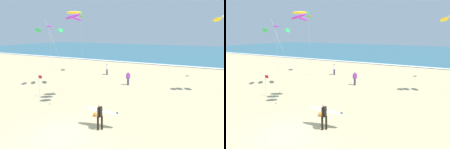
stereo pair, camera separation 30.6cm
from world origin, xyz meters
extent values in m
plane|color=tan|center=(0.00, 0.00, 0.00)|extent=(160.00, 160.00, 0.00)
cube|color=#2D6075|center=(0.00, 59.14, 0.04)|extent=(160.00, 60.00, 0.08)
cube|color=white|center=(0.00, 29.44, 0.09)|extent=(160.00, 1.13, 0.01)
cylinder|color=black|center=(1.48, 1.55, 0.44)|extent=(0.13, 0.13, 0.88)
cylinder|color=black|center=(1.65, 1.75, 0.44)|extent=(0.13, 0.13, 0.88)
cube|color=black|center=(1.57, 1.65, 1.18)|extent=(0.26, 0.37, 0.60)
cube|color=yellow|center=(1.46, 1.63, 1.22)|extent=(0.05, 0.20, 0.32)
sphere|color=beige|center=(1.57, 1.65, 1.60)|extent=(0.21, 0.21, 0.21)
cylinder|color=black|center=(1.61, 1.42, 1.14)|extent=(0.09, 0.09, 0.56)
cylinder|color=black|center=(1.52, 1.88, 1.29)|extent=(0.09, 0.09, 0.26)
cylinder|color=black|center=(1.45, 1.95, 1.16)|extent=(0.26, 0.13, 0.14)
ellipsoid|color=white|center=(1.50, 2.00, 1.12)|extent=(2.44, 0.93, 0.32)
cube|color=#333333|center=(1.50, 2.00, 1.16)|extent=(2.06, 0.41, 0.23)
cube|color=#262628|center=(2.49, 2.19, 1.05)|extent=(0.12, 0.03, 0.14)
ellipsoid|color=yellow|center=(7.03, 13.26, 7.06)|extent=(1.07, 1.18, 0.48)
ellipsoid|color=purple|center=(-2.14, 4.02, 7.06)|extent=(1.35, 1.19, 0.56)
ellipsoid|color=yellow|center=(-2.64, 4.82, 7.42)|extent=(1.35, 1.19, 0.20)
ellipsoid|color=purple|center=(-3.15, 5.62, 7.06)|extent=(1.35, 1.19, 0.56)
cylinder|color=silver|center=(-3.59, 4.21, 3.53)|extent=(1.91, 1.23, 6.87)
cylinder|color=brown|center=(-4.54, 3.61, 0.05)|extent=(0.06, 0.06, 0.10)
ellipsoid|color=green|center=(-7.85, 9.01, 6.11)|extent=(1.38, 1.38, 0.63)
ellipsoid|color=purple|center=(-8.65, 8.20, 6.54)|extent=(1.39, 1.38, 0.20)
ellipsoid|color=green|center=(-9.45, 7.40, 6.11)|extent=(1.38, 1.38, 0.63)
cylinder|color=silver|center=(-7.69, 7.25, 3.06)|extent=(1.93, 1.92, 5.92)
cylinder|color=brown|center=(-6.73, 6.30, 0.05)|extent=(0.06, 0.06, 0.10)
cone|color=green|center=(-10.46, 16.59, 8.30)|extent=(0.96, 1.35, 1.36)
cube|color=orange|center=(-10.46, 16.59, 8.16)|extent=(0.44, 0.26, 0.24)
cylinder|color=silver|center=(-9.98, 15.75, 4.07)|extent=(0.96, 1.69, 7.94)
cylinder|color=brown|center=(-9.51, 14.91, 0.05)|extent=(0.06, 0.06, 0.10)
cylinder|color=#2D334C|center=(-1.47, 12.73, 0.42)|extent=(0.22, 0.22, 0.84)
cube|color=purple|center=(-1.47, 12.73, 1.11)|extent=(0.36, 0.35, 0.54)
sphere|color=beige|center=(-1.47, 12.73, 1.49)|extent=(0.20, 0.20, 0.20)
cylinder|color=purple|center=(-1.62, 12.59, 1.01)|extent=(0.08, 0.08, 0.50)
cylinder|color=purple|center=(-1.31, 12.87, 1.01)|extent=(0.08, 0.08, 0.50)
cylinder|color=#2D334C|center=(-6.48, 16.68, 0.42)|extent=(0.22, 0.22, 0.84)
cube|color=white|center=(-6.48, 16.68, 1.11)|extent=(0.27, 0.36, 0.54)
sphere|color=#A87A59|center=(-6.48, 16.68, 1.49)|extent=(0.20, 0.20, 0.20)
cylinder|color=white|center=(-6.42, 16.48, 1.01)|extent=(0.08, 0.08, 0.50)
cylinder|color=white|center=(-6.55, 16.87, 1.01)|extent=(0.08, 0.08, 0.50)
cylinder|color=silver|center=(-7.02, 4.83, 1.05)|extent=(0.05, 0.05, 2.10)
cube|color=red|center=(-6.80, 4.83, 1.90)|extent=(0.40, 0.02, 0.28)
sphere|color=orange|center=(0.14, 3.31, 0.14)|extent=(0.28, 0.28, 0.28)
camera|label=1|loc=(7.94, -8.63, 5.93)|focal=33.68mm
camera|label=2|loc=(8.21, -8.48, 5.93)|focal=33.68mm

